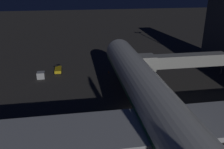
{
  "coord_description": "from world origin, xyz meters",
  "views": [
    {
      "loc": [
        10.56,
        34.97,
        21.88
      ],
      "look_at": [
        3.0,
        -10.76,
        3.5
      ],
      "focal_mm": 38.33,
      "sensor_mm": 36.0,
      "label": 1
    }
  ],
  "objects_px": {
    "belt_loader": "(58,69)",
    "baggage_container_near_belt": "(41,75)",
    "airliner_at_gate": "(165,119)",
    "traffic_cone_nose_port": "(126,71)",
    "traffic_cone_nose_starboard": "(109,72)",
    "jet_bridge": "(176,61)"
  },
  "relations": [
    {
      "from": "airliner_at_gate",
      "to": "traffic_cone_nose_port",
      "type": "xyz_separation_m",
      "value": [
        -2.2,
        -31.77,
        -5.66
      ]
    },
    {
      "from": "airliner_at_gate",
      "to": "jet_bridge",
      "type": "relative_size",
      "value": 3.46
    },
    {
      "from": "belt_loader",
      "to": "baggage_container_near_belt",
      "type": "xyz_separation_m",
      "value": [
        3.87,
        3.3,
        -0.07
      ]
    },
    {
      "from": "airliner_at_gate",
      "to": "belt_loader",
      "type": "bearing_deg",
      "value": -66.6
    },
    {
      "from": "traffic_cone_nose_port",
      "to": "baggage_container_near_belt",
      "type": "bearing_deg",
      "value": 2.45
    },
    {
      "from": "airliner_at_gate",
      "to": "traffic_cone_nose_port",
      "type": "distance_m",
      "value": 32.35
    },
    {
      "from": "airliner_at_gate",
      "to": "belt_loader",
      "type": "relative_size",
      "value": 9.51
    },
    {
      "from": "jet_bridge",
      "to": "traffic_cone_nose_port",
      "type": "distance_m",
      "value": 14.86
    },
    {
      "from": "baggage_container_near_belt",
      "to": "traffic_cone_nose_starboard",
      "type": "distance_m",
      "value": 16.49
    },
    {
      "from": "traffic_cone_nose_port",
      "to": "traffic_cone_nose_starboard",
      "type": "height_order",
      "value": "same"
    },
    {
      "from": "traffic_cone_nose_port",
      "to": "jet_bridge",
      "type": "bearing_deg",
      "value": 127.09
    },
    {
      "from": "traffic_cone_nose_starboard",
      "to": "jet_bridge",
      "type": "bearing_deg",
      "value": 139.21
    },
    {
      "from": "traffic_cone_nose_port",
      "to": "traffic_cone_nose_starboard",
      "type": "distance_m",
      "value": 4.4
    },
    {
      "from": "jet_bridge",
      "to": "belt_loader",
      "type": "distance_m",
      "value": 29.03
    },
    {
      "from": "traffic_cone_nose_port",
      "to": "belt_loader",
      "type": "bearing_deg",
      "value": -8.06
    },
    {
      "from": "traffic_cone_nose_starboard",
      "to": "baggage_container_near_belt",
      "type": "bearing_deg",
      "value": 3.11
    },
    {
      "from": "airliner_at_gate",
      "to": "baggage_container_near_belt",
      "type": "bearing_deg",
      "value": -58.85
    },
    {
      "from": "jet_bridge",
      "to": "baggage_container_near_belt",
      "type": "height_order",
      "value": "jet_bridge"
    },
    {
      "from": "airliner_at_gate",
      "to": "traffic_cone_nose_starboard",
      "type": "relative_size",
      "value": 120.32
    },
    {
      "from": "belt_loader",
      "to": "baggage_container_near_belt",
      "type": "relative_size",
      "value": 3.88
    },
    {
      "from": "belt_loader",
      "to": "traffic_cone_nose_starboard",
      "type": "height_order",
      "value": "belt_loader"
    },
    {
      "from": "airliner_at_gate",
      "to": "traffic_cone_nose_starboard",
      "type": "distance_m",
      "value": 32.35
    }
  ]
}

